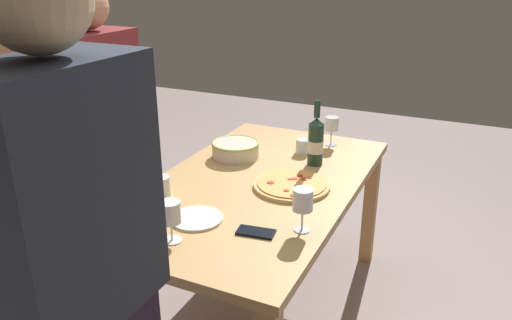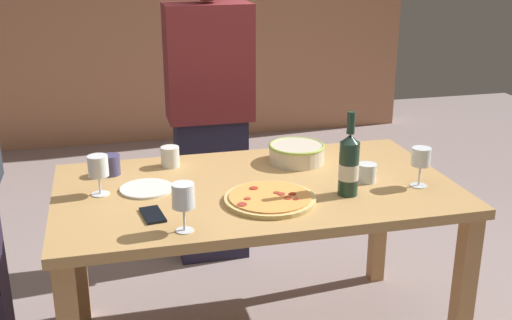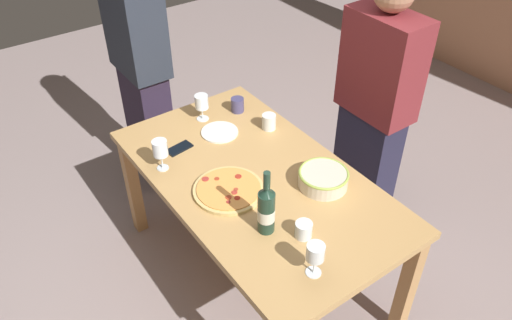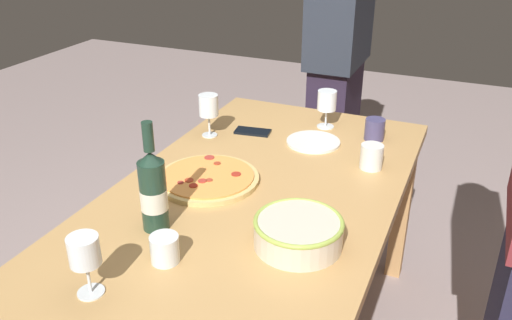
# 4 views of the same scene
# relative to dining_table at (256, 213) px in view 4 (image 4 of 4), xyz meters

# --- Properties ---
(dining_table) EXTENTS (1.60, 0.90, 0.75)m
(dining_table) POSITION_rel_dining_table_xyz_m (0.00, 0.00, 0.00)
(dining_table) COLOR tan
(dining_table) RESTS_ON ground
(pizza) EXTENTS (0.35, 0.35, 0.03)m
(pizza) POSITION_rel_dining_table_xyz_m (0.01, -0.17, 0.10)
(pizza) COLOR #D8B86F
(pizza) RESTS_ON dining_table
(serving_bowl) EXTENTS (0.25, 0.25, 0.08)m
(serving_bowl) POSITION_rel_dining_table_xyz_m (0.24, 0.23, 0.14)
(serving_bowl) COLOR beige
(serving_bowl) RESTS_ON dining_table
(wine_bottle) EXTENTS (0.08, 0.08, 0.33)m
(wine_bottle) POSITION_rel_dining_table_xyz_m (0.32, -0.18, 0.22)
(wine_bottle) COLOR #1E382A
(wine_bottle) RESTS_ON dining_table
(wine_glass_near_pizza) EXTENTS (0.08, 0.08, 0.16)m
(wine_glass_near_pizza) POSITION_rel_dining_table_xyz_m (0.64, -0.17, 0.21)
(wine_glass_near_pizza) COLOR white
(wine_glass_near_pizza) RESTS_ON dining_table
(wine_glass_by_bottle) EXTENTS (0.08, 0.08, 0.17)m
(wine_glass_by_bottle) POSITION_rel_dining_table_xyz_m (-0.34, -0.35, 0.21)
(wine_glass_by_bottle) COLOR white
(wine_glass_by_bottle) RESTS_ON dining_table
(wine_glass_far_left) EXTENTS (0.08, 0.08, 0.16)m
(wine_glass_far_left) POSITION_rel_dining_table_xyz_m (-0.61, 0.05, 0.21)
(wine_glass_far_left) COLOR white
(wine_glass_far_left) RESTS_ON dining_table
(cup_amber) EXTENTS (0.08, 0.08, 0.08)m
(cup_amber) POSITION_rel_dining_table_xyz_m (0.45, -0.07, 0.13)
(cup_amber) COLOR white
(cup_amber) RESTS_ON dining_table
(cup_ceramic) EXTENTS (0.08, 0.08, 0.09)m
(cup_ceramic) POSITION_rel_dining_table_xyz_m (-0.56, 0.27, 0.14)
(cup_ceramic) COLOR #43406A
(cup_ceramic) RESTS_ON dining_table
(cup_spare) EXTENTS (0.08, 0.08, 0.09)m
(cup_spare) POSITION_rel_dining_table_xyz_m (-0.31, 0.31, 0.14)
(cup_spare) COLOR silver
(cup_spare) RESTS_ON dining_table
(side_plate) EXTENTS (0.21, 0.21, 0.01)m
(side_plate) POSITION_rel_dining_table_xyz_m (-0.43, 0.06, 0.10)
(side_plate) COLOR white
(side_plate) RESTS_ON dining_table
(cell_phone) EXTENTS (0.09, 0.15, 0.01)m
(cell_phone) POSITION_rel_dining_table_xyz_m (-0.43, -0.20, 0.10)
(cell_phone) COLOR black
(cell_phone) RESTS_ON dining_table
(person_guest_left) EXTENTS (0.43, 0.24, 1.76)m
(person_guest_left) POSITION_rel_dining_table_xyz_m (-1.17, -0.06, 0.24)
(person_guest_left) COLOR #281E31
(person_guest_left) RESTS_ON ground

